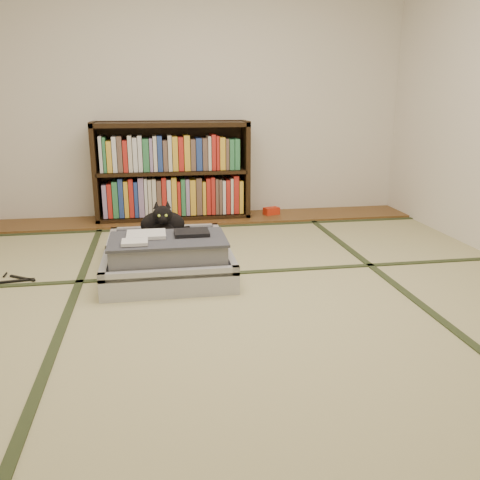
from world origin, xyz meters
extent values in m
plane|color=#C7B784|center=(0.00, 0.00, 0.00)|extent=(4.50, 4.50, 0.00)
cube|color=brown|center=(0.00, 2.00, 0.01)|extent=(4.00, 0.50, 0.02)
cube|color=red|center=(0.65, 2.03, 0.06)|extent=(0.17, 0.13, 0.07)
plane|color=silver|center=(0.00, 2.25, 1.20)|extent=(4.00, 0.00, 4.00)
cube|color=#2D381E|center=(-1.00, 0.00, 0.00)|extent=(0.05, 4.50, 0.01)
cube|color=#2D381E|center=(1.00, 0.00, 0.00)|extent=(0.05, 4.50, 0.01)
cube|color=#2D381E|center=(0.00, 0.40, 0.00)|extent=(4.00, 0.05, 0.01)
cube|color=#2D381E|center=(0.00, 1.70, 0.00)|extent=(4.00, 0.05, 0.01)
cube|color=black|center=(-1.03, 2.07, 0.47)|extent=(0.04, 0.33, 0.94)
cube|color=black|center=(0.39, 2.07, 0.47)|extent=(0.04, 0.33, 0.94)
cube|color=black|center=(-0.32, 2.07, 0.03)|extent=(1.46, 0.33, 0.04)
cube|color=black|center=(-0.32, 2.07, 0.91)|extent=(1.46, 0.33, 0.04)
cube|color=black|center=(-0.32, 2.07, 0.47)|extent=(1.40, 0.33, 0.03)
cube|color=black|center=(-0.32, 2.23, 0.47)|extent=(1.46, 0.02, 0.94)
cube|color=gray|center=(-0.32, 2.05, 0.25)|extent=(1.32, 0.23, 0.40)
cube|color=gray|center=(-0.32, 2.05, 0.66)|extent=(1.32, 0.23, 0.36)
cube|color=#ADADB2|center=(-0.42, 0.29, 0.07)|extent=(0.83, 0.56, 0.14)
cube|color=#2E3036|center=(-0.42, 0.29, 0.11)|extent=(0.74, 0.47, 0.11)
cube|color=#ADADB2|center=(-0.42, 0.03, 0.15)|extent=(0.83, 0.04, 0.06)
cube|color=#ADADB2|center=(-0.42, 0.55, 0.15)|extent=(0.83, 0.04, 0.06)
cube|color=#ADADB2|center=(-0.82, 0.29, 0.15)|extent=(0.04, 0.56, 0.06)
cube|color=#ADADB2|center=(-0.03, 0.29, 0.15)|extent=(0.04, 0.56, 0.06)
cube|color=#ADADB2|center=(-0.42, 0.85, 0.07)|extent=(0.83, 0.56, 0.14)
cube|color=#2E3036|center=(-0.42, 0.85, 0.11)|extent=(0.74, 0.47, 0.11)
cube|color=#ADADB2|center=(-0.42, 0.59, 0.15)|extent=(0.83, 0.04, 0.06)
cube|color=#ADADB2|center=(-0.42, 1.10, 0.15)|extent=(0.83, 0.04, 0.06)
cube|color=#ADADB2|center=(-0.82, 0.85, 0.15)|extent=(0.04, 0.56, 0.06)
cube|color=#ADADB2|center=(-0.03, 0.85, 0.15)|extent=(0.04, 0.56, 0.06)
cylinder|color=black|center=(-0.42, 0.57, 0.16)|extent=(0.75, 0.03, 0.03)
cube|color=gray|center=(-0.42, 0.29, 0.21)|extent=(0.71, 0.43, 0.14)
cube|color=#3E3F47|center=(-0.42, 0.29, 0.29)|extent=(0.73, 0.46, 0.02)
cube|color=silver|center=(-0.56, 0.35, 0.32)|extent=(0.24, 0.20, 0.02)
cube|color=black|center=(-0.27, 0.35, 0.32)|extent=(0.22, 0.18, 0.02)
cube|color=silver|center=(-0.62, 0.18, 0.32)|extent=(0.16, 0.13, 0.02)
cube|color=white|center=(-0.67, 0.02, 0.08)|extent=(0.07, 0.01, 0.05)
cube|color=white|center=(-0.53, 0.02, 0.06)|extent=(0.06, 0.01, 0.04)
cube|color=orange|center=(-0.15, 0.02, 0.08)|extent=(0.06, 0.01, 0.04)
cube|color=#197F33|center=(-0.22, 0.02, 0.10)|extent=(0.04, 0.01, 0.03)
ellipsoid|color=black|center=(-0.44, 0.83, 0.26)|extent=(0.32, 0.21, 0.20)
ellipsoid|color=black|center=(-0.44, 0.74, 0.24)|extent=(0.16, 0.12, 0.12)
ellipsoid|color=black|center=(-0.44, 0.70, 0.36)|extent=(0.14, 0.13, 0.13)
sphere|color=black|center=(-0.44, 0.65, 0.34)|extent=(0.06, 0.06, 0.06)
cone|color=black|center=(-0.48, 0.73, 0.43)|extent=(0.05, 0.06, 0.06)
cone|color=black|center=(-0.40, 0.73, 0.43)|extent=(0.05, 0.06, 0.06)
sphere|color=#A5BF33|center=(-0.47, 0.64, 0.37)|extent=(0.02, 0.02, 0.02)
sphere|color=#A5BF33|center=(-0.42, 0.64, 0.37)|extent=(0.02, 0.02, 0.02)
cylinder|color=black|center=(-0.33, 0.93, 0.19)|extent=(0.20, 0.12, 0.04)
torus|color=white|center=(-0.26, 0.83, 0.17)|extent=(0.12, 0.12, 0.02)
torus|color=white|center=(-0.26, 0.83, 0.18)|extent=(0.10, 0.10, 0.01)
cube|color=black|center=(-1.38, 0.52, 0.01)|extent=(0.19, 0.14, 0.01)
cylinder|color=black|center=(-1.51, 0.61, 0.01)|extent=(0.01, 0.08, 0.01)
camera|label=1|loc=(-0.49, -2.83, 1.16)|focal=38.00mm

